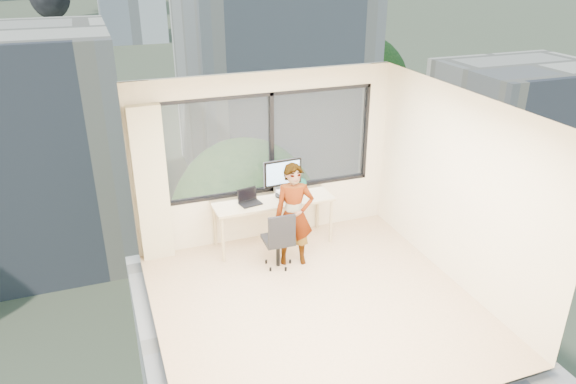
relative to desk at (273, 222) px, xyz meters
name	(u,v)px	position (x,y,z in m)	size (l,w,h in m)	color
floor	(315,303)	(0.00, -1.66, -0.38)	(4.00, 4.00, 0.01)	#D8B18C
ceiling	(319,107)	(0.00, -1.66, 2.23)	(4.00, 4.00, 0.01)	white
wall_front	(406,308)	(0.00, -3.66, 0.93)	(4.00, 0.01, 2.60)	#F8E7BF
wall_left	(146,241)	(-2.00, -1.66, 0.93)	(0.01, 4.00, 2.60)	#F8E7BF
wall_right	(457,189)	(2.00, -1.66, 0.93)	(0.01, 4.00, 2.60)	#F8E7BF
window_wall	(268,143)	(0.05, 0.34, 1.15)	(3.30, 0.16, 1.55)	black
curtain	(152,185)	(-1.72, 0.22, 0.77)	(0.45, 0.14, 2.30)	beige
desk	(273,222)	(0.00, 0.00, 0.00)	(1.80, 0.60, 0.75)	tan
chair	(278,238)	(-0.14, -0.64, 0.08)	(0.46, 0.46, 0.90)	black
person	(294,215)	(0.11, -0.61, 0.38)	(0.55, 0.36, 1.52)	#2D2D33
monitor	(283,178)	(0.18, 0.07, 0.67)	(0.60, 0.13, 0.60)	black
game_console	(285,190)	(0.26, 0.18, 0.41)	(0.27, 0.23, 0.07)	white
laptop	(250,198)	(-0.36, -0.04, 0.47)	(0.31, 0.33, 0.20)	black
cellphone	(285,200)	(0.16, -0.11, 0.38)	(0.10, 0.04, 0.01)	black
pen_cup	(291,196)	(0.26, -0.08, 0.43)	(0.09, 0.09, 0.11)	black
handbag	(299,183)	(0.51, 0.22, 0.47)	(0.25, 0.13, 0.19)	#0C4B44
exterior_ground	(96,42)	(0.00, 118.34, -14.38)	(400.00, 400.00, 0.04)	#515B3D
near_bldg_b	(271,81)	(12.00, 36.34, -6.38)	(14.00, 13.00, 16.00)	silver
near_bldg_c	(519,126)	(30.00, 26.34, -9.38)	(12.00, 10.00, 10.00)	beige
tree_b	(247,243)	(4.00, 16.34, -9.88)	(7.60, 7.60, 9.00)	#1B4818
tree_c	(363,100)	(22.00, 38.34, -9.38)	(8.40, 8.40, 10.00)	#1B4818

